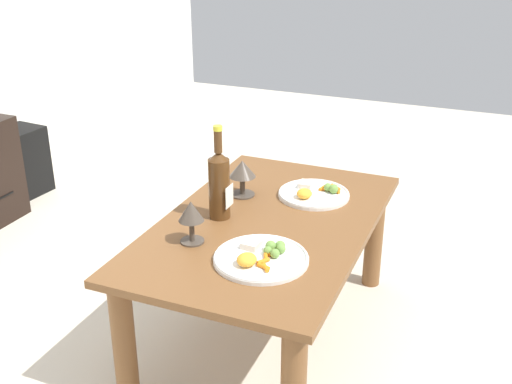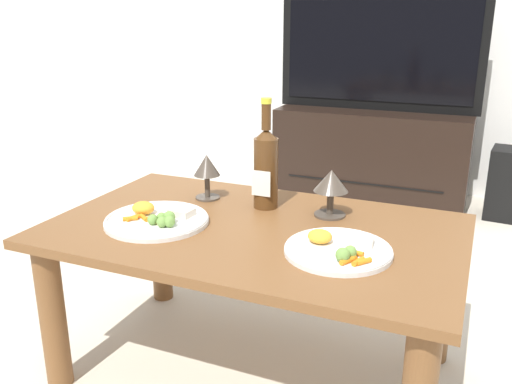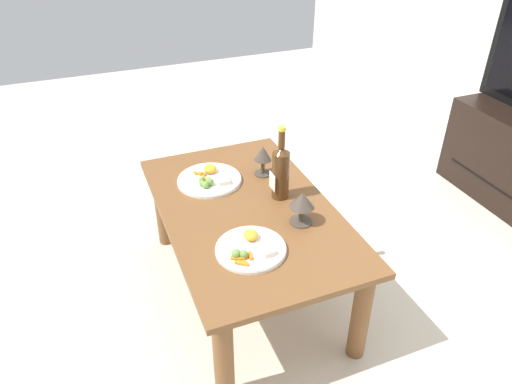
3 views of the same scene
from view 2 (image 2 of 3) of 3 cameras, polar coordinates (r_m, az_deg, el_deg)
The scene contains 10 objects.
ground_plane at distance 1.67m, azimuth -0.21°, elevation -18.07°, with size 6.40×6.40×0.00m, color beige.
dining_table at distance 1.49m, azimuth -0.22°, elevation -6.62°, with size 1.08×0.66×0.45m.
tv_stand at distance 3.08m, azimuth 12.09°, elevation 3.82°, with size 1.01×0.46×0.50m.
tv_screen at distance 2.99m, azimuth 12.79°, elevation 14.17°, with size 1.06×0.05×0.61m.
floor_speaker at distance 3.01m, azimuth 25.02°, elevation 0.76°, with size 0.20×0.20×0.36m, color black.
wine_bottle at distance 1.56m, azimuth 1.04°, elevation 2.80°, with size 0.07×0.07×0.32m.
goblet_left at distance 1.65m, azimuth -5.17°, elevation 2.49°, with size 0.08×0.08×0.14m.
goblet_right at distance 1.52m, azimuth 7.86°, elevation 0.83°, with size 0.10×0.10×0.13m.
dinner_plate_left at distance 1.50m, azimuth -10.32°, elevation -2.79°, with size 0.28×0.28×0.05m.
dinner_plate_right at distance 1.30m, azimuth 8.61°, elevation -5.93°, with size 0.26×0.26×0.05m.
Camera 2 is at (0.54, -1.24, 0.98)m, focal length 38.23 mm.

